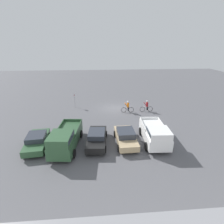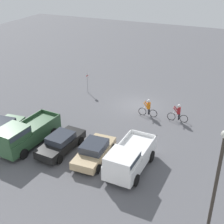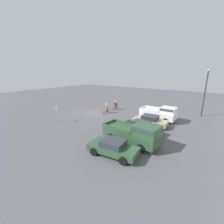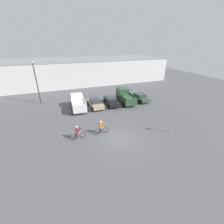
{
  "view_description": "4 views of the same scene",
  "coord_description": "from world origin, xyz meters",
  "px_view_note": "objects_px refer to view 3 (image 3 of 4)",
  "views": [
    {
      "loc": [
        2.36,
        24.57,
        9.22
      ],
      "look_at": [
        0.8,
        4.53,
        1.2
      ],
      "focal_mm": 28.0,
      "sensor_mm": 36.0,
      "label": 1
    },
    {
      "loc": [
        -8.83,
        26.55,
        13.47
      ],
      "look_at": [
        0.8,
        4.53,
        1.2
      ],
      "focal_mm": 50.0,
      "sensor_mm": 36.0,
      "label": 2
    },
    {
      "loc": [
        17.5,
        16.31,
        6.85
      ],
      "look_at": [
        0.8,
        4.53,
        1.2
      ],
      "focal_mm": 24.0,
      "sensor_mm": 36.0,
      "label": 3
    },
    {
      "loc": [
        -5.74,
        -12.69,
        9.72
      ],
      "look_at": [
        0.8,
        4.53,
        1.2
      ],
      "focal_mm": 24.0,
      "sensor_mm": 36.0,
      "label": 4
    }
  ],
  "objects_px": {
    "sedan_2": "(113,147)",
    "sedan_1": "(141,127)",
    "sedan_0": "(150,121)",
    "pickup_truck_1": "(135,133)",
    "cyclist_1": "(116,105)",
    "cyclist_0": "(107,108)",
    "fire_lane_sign": "(57,113)",
    "pickup_truck_0": "(160,113)",
    "lamppost": "(205,90)"
  },
  "relations": [
    {
      "from": "pickup_truck_1",
      "to": "cyclist_1",
      "type": "bearing_deg",
      "value": -138.24
    },
    {
      "from": "sedan_1",
      "to": "pickup_truck_1",
      "type": "bearing_deg",
      "value": 12.61
    },
    {
      "from": "pickup_truck_0",
      "to": "cyclist_1",
      "type": "distance_m",
      "value": 8.64
    },
    {
      "from": "sedan_1",
      "to": "fire_lane_sign",
      "type": "height_order",
      "value": "fire_lane_sign"
    },
    {
      "from": "sedan_0",
      "to": "cyclist_0",
      "type": "distance_m",
      "value": 8.21
    },
    {
      "from": "sedan_1",
      "to": "pickup_truck_1",
      "type": "distance_m",
      "value": 2.94
    },
    {
      "from": "pickup_truck_0",
      "to": "lamppost",
      "type": "xyz_separation_m",
      "value": [
        -5.81,
        4.63,
        3.06
      ]
    },
    {
      "from": "sedan_2",
      "to": "lamppost",
      "type": "bearing_deg",
      "value": 163.93
    },
    {
      "from": "fire_lane_sign",
      "to": "lamppost",
      "type": "xyz_separation_m",
      "value": [
        -14.75,
        15.69,
        2.79
      ]
    },
    {
      "from": "cyclist_1",
      "to": "fire_lane_sign",
      "type": "xyz_separation_m",
      "value": [
        10.41,
        -2.54,
        0.51
      ]
    },
    {
      "from": "sedan_1",
      "to": "fire_lane_sign",
      "type": "distance_m",
      "value": 11.27
    },
    {
      "from": "sedan_0",
      "to": "cyclist_1",
      "type": "distance_m",
      "value": 9.22
    },
    {
      "from": "sedan_2",
      "to": "sedan_1",
      "type": "bearing_deg",
      "value": -179.5
    },
    {
      "from": "sedan_0",
      "to": "sedan_2",
      "type": "bearing_deg",
      "value": 0.49
    },
    {
      "from": "pickup_truck_0",
      "to": "sedan_1",
      "type": "height_order",
      "value": "pickup_truck_0"
    },
    {
      "from": "pickup_truck_0",
      "to": "lamppost",
      "type": "distance_m",
      "value": 8.04
    },
    {
      "from": "sedan_1",
      "to": "cyclist_1",
      "type": "relative_size",
      "value": 2.38
    },
    {
      "from": "cyclist_1",
      "to": "sedan_2",
      "type": "bearing_deg",
      "value": 33.1
    },
    {
      "from": "pickup_truck_1",
      "to": "lamppost",
      "type": "distance_m",
      "value": 15.18
    },
    {
      "from": "sedan_1",
      "to": "sedan_2",
      "type": "xyz_separation_m",
      "value": [
        5.6,
        0.05,
        -0.03
      ]
    },
    {
      "from": "sedan_1",
      "to": "pickup_truck_1",
      "type": "relative_size",
      "value": 0.78
    },
    {
      "from": "lamppost",
      "to": "pickup_truck_0",
      "type": "bearing_deg",
      "value": -38.59
    },
    {
      "from": "sedan_0",
      "to": "fire_lane_sign",
      "type": "bearing_deg",
      "value": -60.13
    },
    {
      "from": "lamppost",
      "to": "sedan_1",
      "type": "bearing_deg",
      "value": -23.45
    },
    {
      "from": "pickup_truck_0",
      "to": "cyclist_1",
      "type": "xyz_separation_m",
      "value": [
        -1.46,
        -8.51,
        -0.24
      ]
    },
    {
      "from": "pickup_truck_0",
      "to": "sedan_2",
      "type": "height_order",
      "value": "pickup_truck_0"
    },
    {
      "from": "sedan_1",
      "to": "cyclist_0",
      "type": "bearing_deg",
      "value": -117.99
    },
    {
      "from": "cyclist_0",
      "to": "cyclist_1",
      "type": "xyz_separation_m",
      "value": [
        -2.75,
        -0.11,
        -0.02
      ]
    },
    {
      "from": "sedan_0",
      "to": "fire_lane_sign",
      "type": "xyz_separation_m",
      "value": [
        6.15,
        -10.72,
        0.66
      ]
    },
    {
      "from": "cyclist_1",
      "to": "lamppost",
      "type": "relative_size",
      "value": 0.26
    },
    {
      "from": "pickup_truck_0",
      "to": "fire_lane_sign",
      "type": "height_order",
      "value": "fire_lane_sign"
    },
    {
      "from": "cyclist_0",
      "to": "sedan_1",
      "type": "bearing_deg",
      "value": 62.01
    },
    {
      "from": "lamppost",
      "to": "cyclist_1",
      "type": "bearing_deg",
      "value": -71.71
    },
    {
      "from": "sedan_1",
      "to": "cyclist_1",
      "type": "xyz_separation_m",
      "value": [
        -7.05,
        -8.2,
        0.14
      ]
    },
    {
      "from": "sedan_1",
      "to": "pickup_truck_0",
      "type": "bearing_deg",
      "value": 176.83
    },
    {
      "from": "sedan_0",
      "to": "sedan_1",
      "type": "xyz_separation_m",
      "value": [
        2.8,
        0.02,
        0.01
      ]
    },
    {
      "from": "cyclist_0",
      "to": "fire_lane_sign",
      "type": "bearing_deg",
      "value": -19.11
    },
    {
      "from": "pickup_truck_1",
      "to": "sedan_1",
      "type": "bearing_deg",
      "value": -167.39
    },
    {
      "from": "sedan_0",
      "to": "sedan_2",
      "type": "height_order",
      "value": "sedan_0"
    },
    {
      "from": "pickup_truck_1",
      "to": "sedan_2",
      "type": "relative_size",
      "value": 1.31
    },
    {
      "from": "pickup_truck_0",
      "to": "cyclist_0",
      "type": "distance_m",
      "value": 8.5
    },
    {
      "from": "cyclist_0",
      "to": "cyclist_1",
      "type": "height_order",
      "value": "cyclist_0"
    },
    {
      "from": "pickup_truck_1",
      "to": "cyclist_0",
      "type": "bearing_deg",
      "value": -129.3
    },
    {
      "from": "cyclist_0",
      "to": "lamppost",
      "type": "relative_size",
      "value": 0.25
    },
    {
      "from": "cyclist_1",
      "to": "lamppost",
      "type": "height_order",
      "value": "lamppost"
    },
    {
      "from": "pickup_truck_0",
      "to": "fire_lane_sign",
      "type": "xyz_separation_m",
      "value": [
        8.94,
        -11.05,
        0.27
      ]
    },
    {
      "from": "sedan_0",
      "to": "cyclist_0",
      "type": "xyz_separation_m",
      "value": [
        -1.5,
        -8.07,
        0.18
      ]
    },
    {
      "from": "sedan_0",
      "to": "sedan_2",
      "type": "xyz_separation_m",
      "value": [
        8.4,
        0.07,
        -0.02
      ]
    },
    {
      "from": "cyclist_1",
      "to": "cyclist_0",
      "type": "bearing_deg",
      "value": 2.26
    },
    {
      "from": "sedan_0",
      "to": "pickup_truck_1",
      "type": "distance_m",
      "value": 5.7
    }
  ]
}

